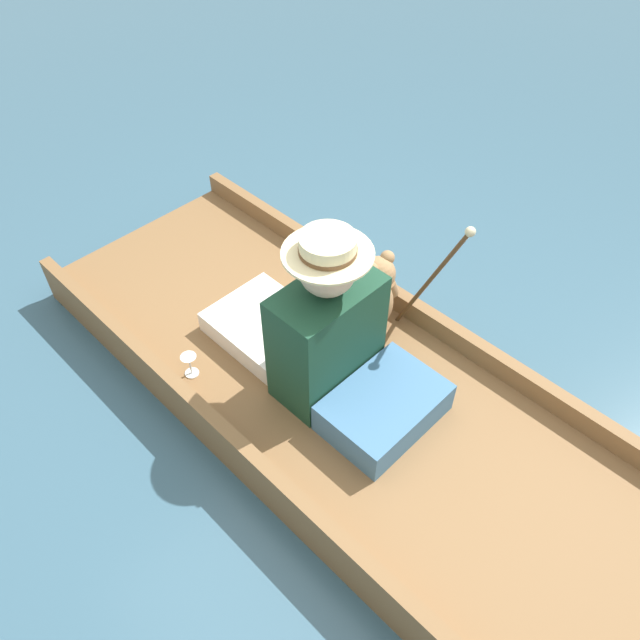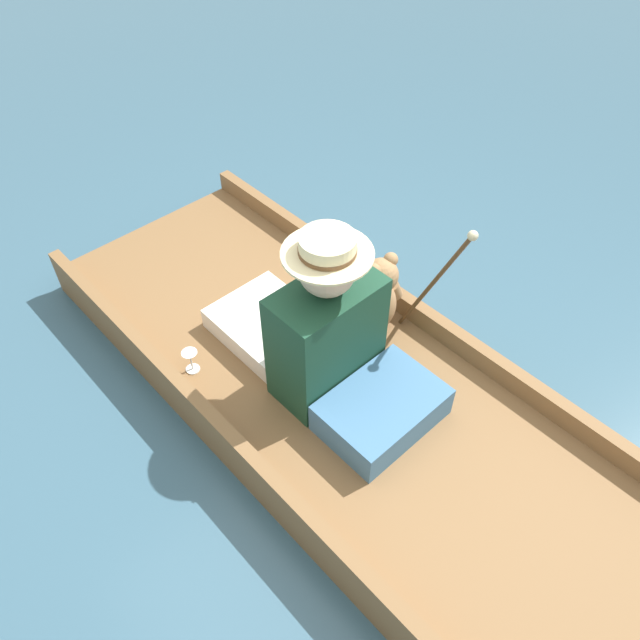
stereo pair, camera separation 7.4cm
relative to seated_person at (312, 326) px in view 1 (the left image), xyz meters
name	(u,v)px [view 1 (the left image)]	position (x,y,z in m)	size (l,w,h in m)	color
ground_plane	(334,399)	(0.03, -0.11, -0.45)	(16.00, 16.00, 0.00)	#385B70
punt_boat	(334,388)	(0.03, -0.11, -0.37)	(1.19, 3.18, 0.26)	brown
seat_cushion	(384,408)	(0.02, -0.41, -0.22)	(0.51, 0.36, 0.16)	teal
seated_person	(312,326)	(0.00, 0.00, 0.00)	(0.47, 0.84, 0.83)	white
teddy_bear	(376,295)	(0.42, -0.01, -0.09)	(0.31, 0.18, 0.44)	#9E754C
wine_glass	(189,361)	(-0.41, 0.38, -0.21)	(0.07, 0.07, 0.12)	silver
walking_cane	(437,271)	(0.53, -0.25, 0.14)	(0.04, 0.32, 0.74)	brown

